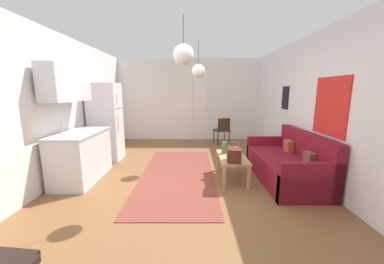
{
  "coord_description": "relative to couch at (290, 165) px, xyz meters",
  "views": [
    {
      "loc": [
        0.11,
        -3.55,
        1.61
      ],
      "look_at": [
        0.09,
        0.95,
        0.77
      ],
      "focal_mm": 20.64,
      "sensor_mm": 36.0,
      "label": 1
    }
  ],
  "objects": [
    {
      "name": "ground_plane",
      "position": [
        -1.88,
        -0.31,
        -0.33
      ],
      "size": [
        5.15,
        8.11,
        0.1
      ],
      "primitive_type": "cube",
      "color": "brown"
    },
    {
      "name": "wall_back",
      "position": [
        -1.87,
        3.5,
        1.03
      ],
      "size": [
        4.75,
        0.13,
        2.64
      ],
      "color": "white",
      "rests_on": "ground_plane"
    },
    {
      "name": "wall_right",
      "position": [
        0.45,
        -0.3,
        1.04
      ],
      "size": [
        0.12,
        7.71,
        2.64
      ],
      "color": "silver",
      "rests_on": "ground_plane"
    },
    {
      "name": "wall_left",
      "position": [
        -4.21,
        -0.3,
        1.04
      ],
      "size": [
        0.12,
        7.71,
        2.64
      ],
      "color": "white",
      "rests_on": "ground_plane"
    },
    {
      "name": "area_rug",
      "position": [
        -2.06,
        0.23,
        -0.28
      ],
      "size": [
        1.38,
        3.22,
        0.01
      ],
      "primitive_type": "cube",
      "color": "brown",
      "rests_on": "ground_plane"
    },
    {
      "name": "couch",
      "position": [
        0.0,
        0.0,
        0.0
      ],
      "size": [
        0.9,
        1.9,
        0.89
      ],
      "color": "maroon",
      "rests_on": "ground_plane"
    },
    {
      "name": "coffee_table",
      "position": [
        -1.03,
        0.03,
        0.1
      ],
      "size": [
        0.48,
        0.95,
        0.44
      ],
      "color": "tan",
      "rests_on": "ground_plane"
    },
    {
      "name": "bamboo_vase",
      "position": [
        -1.15,
        0.23,
        0.27
      ],
      "size": [
        0.11,
        0.11,
        0.44
      ],
      "color": "#47704C",
      "rests_on": "coffee_table"
    },
    {
      "name": "handbag",
      "position": [
        -1.07,
        -0.28,
        0.28
      ],
      "size": [
        0.25,
        0.32,
        0.35
      ],
      "color": "#512319",
      "rests_on": "coffee_table"
    },
    {
      "name": "refrigerator",
      "position": [
        -3.78,
        1.25,
        0.61
      ],
      "size": [
        0.67,
        0.6,
        1.79
      ],
      "color": "white",
      "rests_on": "ground_plane"
    },
    {
      "name": "kitchen_counter",
      "position": [
        -3.82,
        0.02,
        0.48
      ],
      "size": [
        0.64,
        1.29,
        2.05
      ],
      "color": "silver",
      "rests_on": "ground_plane"
    },
    {
      "name": "accent_chair",
      "position": [
        -0.85,
        2.75,
        0.18
      ],
      "size": [
        0.51,
        0.5,
        0.81
      ],
      "rotation": [
        0.0,
        0.0,
        3.41
      ],
      "color": "#382619",
      "rests_on": "ground_plane"
    },
    {
      "name": "pendant_lamp_near",
      "position": [
        -1.89,
        -0.62,
        1.83
      ],
      "size": [
        0.29,
        0.29,
        0.68
      ],
      "color": "black"
    },
    {
      "name": "pendant_lamp_far",
      "position": [
        -1.64,
        0.94,
        1.74
      ],
      "size": [
        0.28,
        0.28,
        0.76
      ],
      "color": "black"
    }
  ]
}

